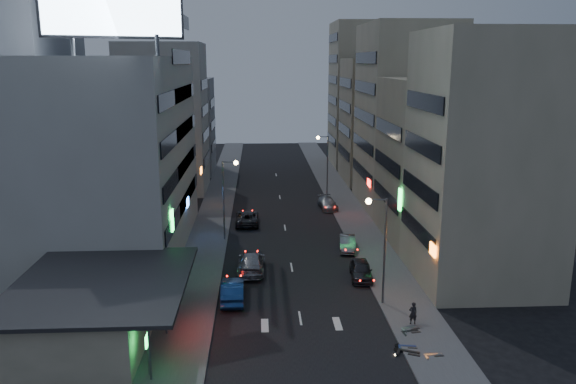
{
  "coord_description": "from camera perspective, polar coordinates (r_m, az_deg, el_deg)",
  "views": [
    {
      "loc": [
        -2.82,
        -32.29,
        17.64
      ],
      "look_at": [
        -0.13,
        17.46,
        5.98
      ],
      "focal_mm": 35.0,
      "sensor_mm": 36.0,
      "label": 1
    }
  ],
  "objects": [
    {
      "name": "shophouse_far",
      "position": [
        69.92,
        11.79,
        7.45
      ],
      "size": [
        10.0,
        14.0,
        22.0
      ],
      "primitive_type": "cube",
      "color": "tan",
      "rests_on": "ground"
    },
    {
      "name": "road_car_silver",
      "position": [
        48.46,
        -3.77,
        -7.17
      ],
      "size": [
        2.45,
        5.71,
        1.64
      ],
      "primitive_type": "imported",
      "rotation": [
        0.0,
        0.0,
        3.12
      ],
      "color": "gray",
      "rests_on": "ground"
    },
    {
      "name": "white_building",
      "position": [
        54.86,
        -18.07,
        3.46
      ],
      "size": [
        14.0,
        24.0,
        18.0
      ],
      "primitive_type": "cube",
      "color": "#A6A6A1",
      "rests_on": "ground"
    },
    {
      "name": "far_right_a",
      "position": [
        84.74,
        9.48,
        7.15
      ],
      "size": [
        11.0,
        12.0,
        18.0
      ],
      "primitive_type": "cube",
      "color": "tan",
      "rests_on": "ground"
    },
    {
      "name": "street_lamp_right_far",
      "position": [
        73.84,
        3.74,
        3.58
      ],
      "size": [
        1.6,
        0.44,
        8.02
      ],
      "color": "#595B60",
      "rests_on": "sidewalk_right"
    },
    {
      "name": "far_left_a",
      "position": [
        78.69,
        -12.45,
        7.3
      ],
      "size": [
        11.0,
        10.0,
        20.0
      ],
      "primitive_type": "cube",
      "color": "#A6A6A1",
      "rests_on": "ground"
    },
    {
      "name": "far_right_b",
      "position": [
        98.27,
        8.07,
        9.76
      ],
      "size": [
        12.0,
        12.0,
        24.0
      ],
      "primitive_type": "cube",
      "color": "tan",
      "rests_on": "ground"
    },
    {
      "name": "road_car_blue",
      "position": [
        43.08,
        -5.66,
        -9.91
      ],
      "size": [
        1.8,
        4.87,
        1.59
      ],
      "primitive_type": "imported",
      "rotation": [
        0.0,
        0.0,
        3.17
      ],
      "color": "navy",
      "rests_on": "ground"
    },
    {
      "name": "billboard",
      "position": [
        43.65,
        -17.42,
        17.89
      ],
      "size": [
        9.52,
        3.75,
        6.2
      ],
      "rotation": [
        0.0,
        0.0,
        0.35
      ],
      "color": "#595B60",
      "rests_on": "white_building"
    },
    {
      "name": "grey_tower",
      "position": [
        59.96,
        -26.38,
        11.23
      ],
      "size": [
        10.0,
        14.0,
        34.0
      ],
      "primitive_type": "cube",
      "color": "gray",
      "rests_on": "ground"
    },
    {
      "name": "scooter_black_a",
      "position": [
        36.57,
        13.38,
        -14.73
      ],
      "size": [
        1.47,
        2.14,
        1.25
      ],
      "primitive_type": null,
      "rotation": [
        0.0,
        0.0,
        1.14
      ],
      "color": "black",
      "rests_on": "sidewalk_right"
    },
    {
      "name": "sidewalk_left",
      "position": [
        64.93,
        -7.56,
        -2.65
      ],
      "size": [
        4.0,
        120.0,
        0.12
      ],
      "primitive_type": "cube",
      "color": "#4C4C4F",
      "rests_on": "ground"
    },
    {
      "name": "parked_car_left",
      "position": [
        62.22,
        -4.18,
        -2.61
      ],
      "size": [
        2.52,
        5.4,
        1.5
      ],
      "primitive_type": "imported",
      "rotation": [
        0.0,
        0.0,
        3.15
      ],
      "color": "#25262A",
      "rests_on": "ground"
    },
    {
      "name": "sidewalk_right",
      "position": [
        65.62,
        6.52,
        -2.45
      ],
      "size": [
        4.0,
        120.0,
        0.12
      ],
      "primitive_type": "cube",
      "color": "#4C4C4F",
      "rests_on": "ground"
    },
    {
      "name": "scooter_silver_a",
      "position": [
        36.92,
        15.35,
        -14.76
      ],
      "size": [
        0.71,
        1.74,
        1.04
      ],
      "primitive_type": null,
      "rotation": [
        0.0,
        0.0,
        1.65
      ],
      "color": "#A8A9B0",
      "rests_on": "sidewalk_right"
    },
    {
      "name": "parked_car_right_mid",
      "position": [
        54.06,
        6.05,
        -5.18
      ],
      "size": [
        1.99,
        4.31,
        1.37
      ],
      "primitive_type": "imported",
      "rotation": [
        0.0,
        0.0,
        -0.14
      ],
      "color": "gray",
      "rests_on": "ground"
    },
    {
      "name": "shophouse_mid",
      "position": [
        58.1,
        15.35,
        3.15
      ],
      "size": [
        11.0,
        12.0,
        16.0
      ],
      "primitive_type": "cube",
      "color": "tan",
      "rests_on": "ground"
    },
    {
      "name": "scooter_blue",
      "position": [
        37.38,
        12.96,
        -14.25
      ],
      "size": [
        0.83,
        1.74,
        1.02
      ],
      "primitive_type": null,
      "rotation": [
        0.0,
        0.0,
        1.4
      ],
      "color": "navy",
      "rests_on": "sidewalk_right"
    },
    {
      "name": "far_left_b",
      "position": [
        91.81,
        -11.4,
        6.58
      ],
      "size": [
        12.0,
        10.0,
        15.0
      ],
      "primitive_type": "cube",
      "color": "gray",
      "rests_on": "ground"
    },
    {
      "name": "parked_car_right_near",
      "position": [
        47.34,
        7.43,
        -7.87
      ],
      "size": [
        2.1,
        4.44,
        1.47
      ],
      "primitive_type": "imported",
      "rotation": [
        0.0,
        0.0,
        -0.09
      ],
      "color": "#2A2C30",
      "rests_on": "ground"
    },
    {
      "name": "scooter_black_b",
      "position": [
        39.4,
        13.06,
        -12.72
      ],
      "size": [
        0.9,
        1.86,
        1.09
      ],
      "primitive_type": null,
      "rotation": [
        0.0,
        0.0,
        1.75
      ],
      "color": "black",
      "rests_on": "sidewalk_right"
    },
    {
      "name": "ground",
      "position": [
        36.9,
        1.72,
        -15.39
      ],
      "size": [
        180.0,
        180.0,
        0.0
      ],
      "primitive_type": "plane",
      "color": "black",
      "rests_on": "ground"
    },
    {
      "name": "street_lamp_right_near",
      "position": [
        41.14,
        9.32,
        -4.37
      ],
      "size": [
        1.6,
        0.44,
        8.02
      ],
      "color": "#595B60",
      "rests_on": "sidewalk_right"
    },
    {
      "name": "scooter_silver_b",
      "position": [
        39.85,
        12.95,
        -12.43
      ],
      "size": [
        0.97,
        1.82,
        1.06
      ],
      "primitive_type": null,
      "rotation": [
        0.0,
        0.0,
        1.81
      ],
      "color": "#A2A5AA",
      "rests_on": "sidewalk_right"
    },
    {
      "name": "street_lamp_left",
      "position": [
        55.75,
        -6.19,
        0.37
      ],
      "size": [
        1.6,
        0.44,
        8.02
      ],
      "color": "#595B60",
      "rests_on": "sidewalk_left"
    },
    {
      "name": "food_court",
      "position": [
        39.29,
        -19.57,
        -11.12
      ],
      "size": [
        11.0,
        13.0,
        3.88
      ],
      "color": "tan",
      "rests_on": "ground"
    },
    {
      "name": "person",
      "position": [
        39.98,
        12.58,
        -11.91
      ],
      "size": [
        0.61,
        0.43,
        1.57
      ],
      "primitive_type": "imported",
      "rotation": [
        0.0,
        0.0,
        3.24
      ],
      "color": "black",
      "rests_on": "sidewalk_right"
    },
    {
      "name": "shophouse_near",
      "position": [
        46.98,
        19.27,
        3.07
      ],
      "size": [
        10.0,
        11.0,
        20.0
      ],
      "primitive_type": "cube",
      "color": "tan",
      "rests_on": "ground"
    },
    {
      "name": "parked_car_right_far",
      "position": [
        68.61,
        4.05,
        -1.17
      ],
      "size": [
        2.31,
        4.82,
        1.36
      ],
      "primitive_type": "imported",
      "rotation": [
        0.0,
        0.0,
        0.09
      ],
      "color": "gray",
      "rests_on": "ground"
    }
  ]
}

